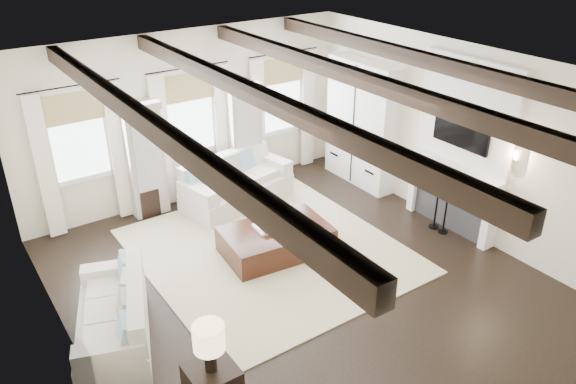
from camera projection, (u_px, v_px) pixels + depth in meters
ground at (306, 286)px, 8.43m from camera, size 7.50×7.50×0.00m
room_shell at (313, 140)px, 8.61m from camera, size 6.54×7.54×3.22m
area_rug at (269, 250)px, 9.28m from camera, size 3.91×4.22×0.02m
sofa_back at (235, 184)px, 10.71m from camera, size 2.27×1.37×0.91m
sofa_left at (117, 317)px, 7.28m from camera, size 1.46×2.10×0.82m
ottoman at (276, 241)px, 9.16m from camera, size 1.81×1.24×0.45m
tray at (271, 226)px, 9.08m from camera, size 0.54×0.43×0.04m
book_lower at (270, 228)px, 8.95m from camera, size 0.28×0.23×0.04m
book_upper at (271, 223)px, 9.04m from camera, size 0.24×0.19×0.03m
lamp_front at (209, 340)px, 6.00m from camera, size 0.35×0.35×0.60m
side_table_back at (147, 200)px, 10.33m from camera, size 0.35×0.35×0.53m
lamp_back at (143, 169)px, 10.04m from camera, size 0.32×0.32×0.55m
candlestick_near at (445, 215)px, 9.67m from camera, size 0.17×0.17×0.85m
candlestick_far at (436, 209)px, 9.82m from camera, size 0.18×0.18×0.88m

